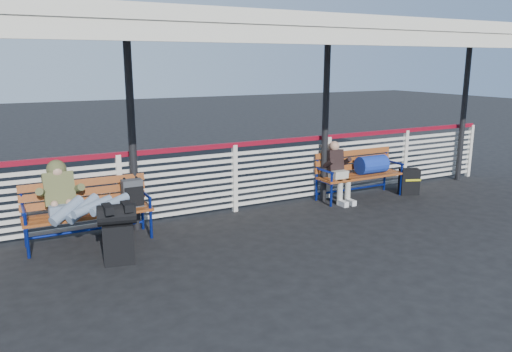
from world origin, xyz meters
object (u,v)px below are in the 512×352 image
traveler_man (80,203)px  bench_left (99,202)px  luggage_stack (118,231)px  bench_right (365,167)px  suitcase_side (409,182)px  companion_person (338,171)px

traveler_man → bench_left: bearing=48.7°
luggage_stack → bench_right: 5.16m
bench_left → suitcase_side: 6.00m
bench_left → companion_person: companion_person is taller
bench_right → suitcase_side: size_ratio=3.44×
traveler_man → suitcase_side: (6.30, 0.15, -0.44)m
bench_right → traveler_man: bearing=-175.5°
traveler_man → luggage_stack: bearing=-63.3°
luggage_stack → bench_left: size_ratio=0.45×
bench_left → traveler_man: traveler_man is taller
bench_left → bench_right: (5.07, 0.07, 0.02)m
bench_left → traveler_man: 0.48m
luggage_stack → companion_person: companion_person is taller
bench_right → traveler_man: 5.40m
bench_right → companion_person: bearing=-177.1°
luggage_stack → bench_left: bench_left is taller
bench_right → companion_person: (-0.68, -0.03, -0.00)m
companion_person → luggage_stack: bearing=-166.2°
companion_person → suitcase_side: companion_person is taller
companion_person → bench_left: bearing=-179.6°
bench_right → companion_person: 0.68m
bench_left → traveler_man: bearing=-131.3°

